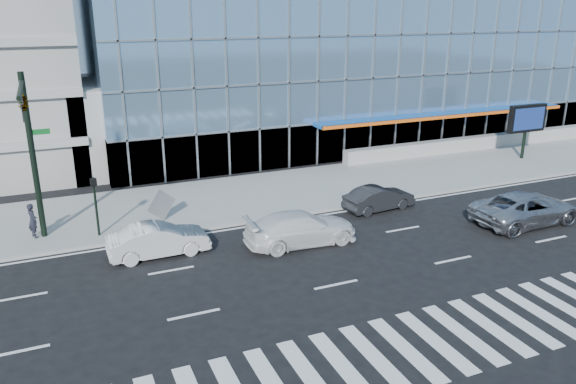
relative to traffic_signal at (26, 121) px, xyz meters
name	(u,v)px	position (x,y,z in m)	size (l,w,h in m)	color
ground	(297,248)	(11.00, -4.57, -6.16)	(160.00, 160.00, 0.00)	black
sidewalk	(242,197)	(11.00, 3.43, -6.09)	(120.00, 8.00, 0.15)	gray
theatre_building	(320,45)	(25.00, 21.43, 1.34)	(42.00, 26.00, 15.00)	#749EC2
ramp_block	(114,126)	(5.00, 13.43, -3.16)	(6.00, 8.00, 6.00)	gray
retaining_wall	(508,139)	(35.00, 7.03, -5.51)	(30.00, 0.80, 1.00)	gray
traffic_signal	(26,121)	(0.00, 0.00, 0.00)	(1.14, 5.74, 8.00)	black
ped_signal_post	(95,198)	(2.50, 0.37, -4.02)	(0.30, 0.33, 3.00)	black
marquee_sign	(527,119)	(33.00, 3.42, -3.10)	(3.20, 0.43, 4.00)	black
silver_suv	(526,208)	(23.40, -6.40, -5.32)	(2.79, 6.04, 1.68)	#AFAEB3
white_suv	(301,228)	(11.40, -4.15, -5.36)	(2.25, 5.54, 1.61)	white
white_sedan	(159,240)	(4.85, -2.77, -5.41)	(1.60, 4.60, 1.51)	silver
dark_sedan	(379,198)	(17.40, -1.57, -5.48)	(1.45, 4.16, 1.37)	black
pedestrian	(33,220)	(-0.44, 1.45, -5.15)	(0.63, 0.42, 1.74)	black
tilted_panel	(161,205)	(5.76, 1.12, -5.10)	(1.30, 0.06, 1.30)	gray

